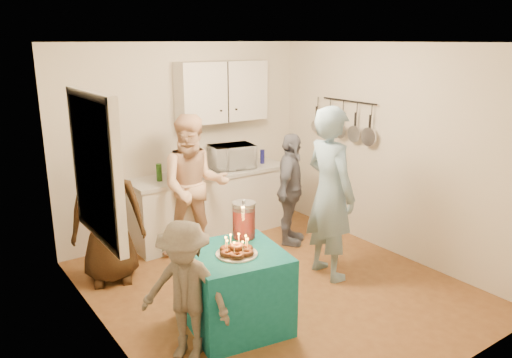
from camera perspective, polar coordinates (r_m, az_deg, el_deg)
floor at (r=5.64m, az=2.10°, el=-12.13°), size 4.00×4.00×0.00m
ceiling at (r=4.99m, az=2.40°, el=15.33°), size 4.00×4.00×0.00m
back_wall at (r=6.82m, az=-8.05°, el=4.28°), size 3.60×3.60×0.00m
left_wall at (r=4.35m, az=-16.97°, el=-2.81°), size 4.00×4.00×0.00m
right_wall at (r=6.39m, az=15.20°, el=3.12°), size 4.00×4.00×0.00m
window_night at (r=4.57m, az=-18.07°, el=1.24°), size 0.04×1.00×1.20m
counter at (r=6.88m, az=-5.14°, el=-3.04°), size 2.20×0.58×0.86m
countertop at (r=6.75m, az=-5.23°, el=0.63°), size 2.24×0.62×0.05m
upper_cabinet at (r=6.83m, az=-3.89°, el=9.94°), size 1.30×0.30×0.80m
pot_rack at (r=6.74m, az=10.36°, el=6.63°), size 0.12×1.00×0.60m
microwave at (r=6.88m, az=-2.76°, el=2.57°), size 0.65×0.49×0.33m
party_table at (r=4.77m, az=-2.32°, el=-12.48°), size 0.98×0.98×0.76m
donut_cake at (r=4.51m, az=-2.23°, el=-7.58°), size 0.38×0.38×0.18m
punch_jar at (r=4.85m, az=-1.40°, el=-4.82°), size 0.22×0.22×0.34m
man_birthday at (r=5.60m, az=8.46°, el=-1.65°), size 0.51×0.74×1.96m
woman_back_left at (r=5.70m, az=-16.63°, el=-3.66°), size 0.91×0.73×1.61m
woman_back_center at (r=6.15m, az=-7.05°, el=-0.89°), size 1.06×0.96×1.78m
woman_back_right at (r=6.51m, az=3.93°, el=-1.23°), size 0.90×0.83×1.48m
child_near_left at (r=4.28m, az=-8.10°, el=-12.59°), size 0.85×0.91×1.23m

